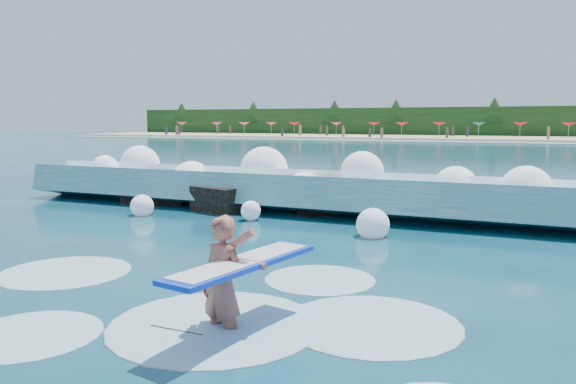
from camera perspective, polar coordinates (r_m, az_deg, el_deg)
ground at (r=11.24m, az=-11.38°, el=-6.84°), size 200.00×200.00×0.00m
beach at (r=87.05m, az=20.68°, el=5.11°), size 140.00×20.00×0.40m
wet_band at (r=76.09m, az=20.04°, el=4.78°), size 140.00×5.00×0.08m
treeline at (r=96.99m, az=21.19°, el=6.61°), size 140.00×4.00×5.00m
breaking_wave at (r=17.34m, az=-0.76°, el=0.05°), size 17.97×2.80×1.55m
rock_cluster at (r=17.98m, az=-6.43°, el=-0.23°), size 8.06×3.09×1.22m
surfer_with_board at (r=7.32m, az=-6.23°, el=-8.94°), size 1.14×2.98×1.82m
wave_spray at (r=17.26m, az=-0.98°, el=1.40°), size 15.04×4.58×2.00m
surf_foam at (r=8.29m, az=-7.22°, el=-11.87°), size 9.07×5.79×0.14m
beach_umbrellas at (r=88.82m, az=20.84°, el=6.46°), size 114.36×6.40×0.50m
beachgoers at (r=82.71m, az=18.71°, el=5.71°), size 92.78×13.64×1.92m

